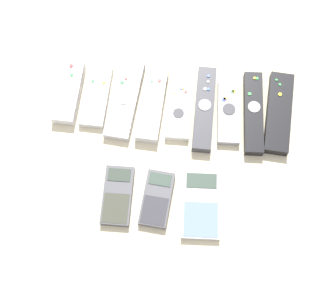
% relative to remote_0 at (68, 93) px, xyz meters
% --- Properties ---
extents(ground_plane, '(3.00, 3.00, 0.00)m').
position_rel_remote_0_xyz_m(ground_plane, '(0.25, -0.13, -0.01)').
color(ground_plane, beige).
extents(remote_0, '(0.05, 0.16, 0.03)m').
position_rel_remote_0_xyz_m(remote_0, '(0.00, 0.00, 0.00)').
color(remote_0, silver).
rests_on(remote_0, ground_plane).
extents(remote_1, '(0.06, 0.16, 0.02)m').
position_rel_remote_0_xyz_m(remote_1, '(0.07, 0.00, -0.00)').
color(remote_1, silver).
rests_on(remote_1, ground_plane).
extents(remote_2, '(0.07, 0.21, 0.02)m').
position_rel_remote_0_xyz_m(remote_2, '(0.13, -0.00, -0.00)').
color(remote_2, '#B7B7BC').
rests_on(remote_2, ground_plane).
extents(remote_3, '(0.06, 0.19, 0.03)m').
position_rel_remote_0_xyz_m(remote_3, '(0.20, -0.00, -0.00)').
color(remote_3, silver).
rests_on(remote_3, ground_plane).
extents(remote_4, '(0.06, 0.16, 0.02)m').
position_rel_remote_0_xyz_m(remote_4, '(0.26, -0.01, -0.00)').
color(remote_4, white).
rests_on(remote_4, ground_plane).
extents(remote_5, '(0.05, 0.21, 0.03)m').
position_rel_remote_0_xyz_m(remote_5, '(0.32, -0.01, -0.00)').
color(remote_5, '#333338').
rests_on(remote_5, ground_plane).
extents(remote_6, '(0.06, 0.16, 0.02)m').
position_rel_remote_0_xyz_m(remote_6, '(0.38, -0.01, -0.00)').
color(remote_6, gray).
rests_on(remote_6, ground_plane).
extents(remote_7, '(0.05, 0.21, 0.03)m').
position_rel_remote_0_xyz_m(remote_7, '(0.44, -0.00, -0.00)').
color(remote_7, black).
rests_on(remote_7, ground_plane).
extents(remote_8, '(0.07, 0.20, 0.03)m').
position_rel_remote_0_xyz_m(remote_8, '(0.50, 0.00, -0.00)').
color(remote_8, black).
rests_on(remote_8, ground_plane).
extents(calculator_0, '(0.07, 0.13, 0.02)m').
position_rel_remote_0_xyz_m(calculator_0, '(0.15, -0.23, -0.00)').
color(calculator_0, '#4C4C51').
rests_on(calculator_0, ground_plane).
extents(calculator_1, '(0.07, 0.13, 0.02)m').
position_rel_remote_0_xyz_m(calculator_1, '(0.24, -0.23, -0.00)').
color(calculator_1, '#4C4C51').
rests_on(calculator_1, ground_plane).
extents(calculator_2, '(0.09, 0.16, 0.02)m').
position_rel_remote_0_xyz_m(calculator_2, '(0.34, -0.23, -0.00)').
color(calculator_2, '#B2B2B7').
rests_on(calculator_2, ground_plane).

